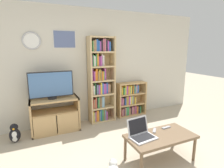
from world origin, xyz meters
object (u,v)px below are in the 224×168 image
at_px(remote_near_laptop, 154,130).
at_px(penguin_figurine, 15,134).
at_px(tv_stand, 55,115).
at_px(bookshelf_tall, 100,81).
at_px(remote_far_from_laptop, 166,128).
at_px(laptop, 141,133).
at_px(television, 51,85).
at_px(coffee_table, 160,138).
at_px(bookshelf_short, 130,99).

bearing_deg(remote_near_laptop, penguin_figurine, -170.26).
height_order(tv_stand, bookshelf_tall, bookshelf_tall).
xyz_separation_m(remote_far_from_laptop, penguin_figurine, (-2.35, 1.38, -0.27)).
relative_size(bookshelf_tall, remote_far_from_laptop, 12.24).
bearing_deg(remote_near_laptop, remote_far_from_laptop, 44.56).
height_order(laptop, remote_far_from_laptop, laptop).
relative_size(television, bookshelf_tall, 0.43).
bearing_deg(coffee_table, laptop, 165.38).
bearing_deg(coffee_table, remote_far_from_laptop, 32.84).
relative_size(tv_stand, coffee_table, 0.91).
distance_m(tv_stand, penguin_figurine, 0.80).
height_order(remote_far_from_laptop, penguin_figurine, remote_far_from_laptop).
bearing_deg(remote_far_from_laptop, bookshelf_short, -11.88).
height_order(television, coffee_table, television).
bearing_deg(penguin_figurine, tv_stand, 12.20).
height_order(bookshelf_tall, remote_far_from_laptop, bookshelf_tall).
xyz_separation_m(television, bookshelf_short, (1.91, 0.15, -0.58)).
distance_m(laptop, remote_far_from_laptop, 0.56).
height_order(television, remote_near_laptop, television).
bearing_deg(laptop, bookshelf_short, 58.19).
relative_size(laptop, penguin_figurine, 1.11).
relative_size(remote_far_from_laptop, penguin_figurine, 0.45).
distance_m(television, bookshelf_tall, 1.09).
height_order(bookshelf_short, penguin_figurine, bookshelf_short).
height_order(bookshelf_short, remote_near_laptop, bookshelf_short).
xyz_separation_m(tv_stand, television, (-0.04, 0.00, 0.64)).
height_order(television, laptop, television).
xyz_separation_m(bookshelf_short, penguin_figurine, (-2.63, -0.32, -0.26)).
distance_m(tv_stand, coffee_table, 2.17).
relative_size(tv_stand, remote_far_from_laptop, 5.93).
bearing_deg(tv_stand, laptop, -57.12).
height_order(tv_stand, remote_far_from_laptop, tv_stand).
bearing_deg(bookshelf_tall, remote_near_laptop, -79.77).
relative_size(television, penguin_figurine, 2.38).
height_order(bookshelf_tall, laptop, bookshelf_tall).
xyz_separation_m(remote_near_laptop, penguin_figurine, (-2.11, 1.38, -0.27)).
relative_size(tv_stand, bookshelf_tall, 0.48).
distance_m(tv_stand, remote_far_from_laptop, 2.22).
height_order(television, remote_far_from_laptop, television).
distance_m(television, remote_near_laptop, 2.16).
distance_m(bookshelf_tall, penguin_figurine, 2.00).
xyz_separation_m(bookshelf_short, remote_far_from_laptop, (-0.28, -1.69, 0.01)).
bearing_deg(penguin_figurine, television, 13.03).
bearing_deg(remote_near_laptop, tv_stand, 174.17).
xyz_separation_m(bookshelf_short, coffee_table, (-0.52, -1.85, -0.04)).
distance_m(coffee_table, remote_far_from_laptop, 0.29).
relative_size(tv_stand, laptop, 2.39).
xyz_separation_m(tv_stand, remote_far_from_laptop, (1.59, -1.54, 0.08)).
bearing_deg(tv_stand, television, 175.76).
height_order(laptop, penguin_figurine, laptop).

